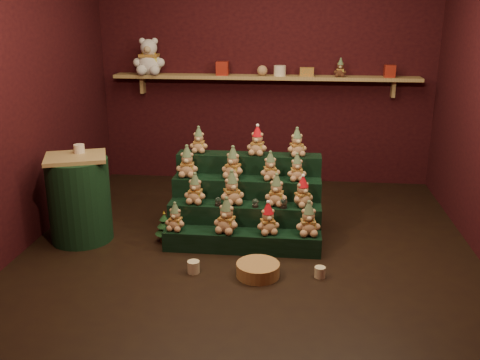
# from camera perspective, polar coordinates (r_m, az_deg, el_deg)

# --- Properties ---
(ground) EXTENTS (4.00, 4.00, 0.00)m
(ground) POSITION_cam_1_polar(r_m,az_deg,el_deg) (4.95, 1.06, -6.87)
(ground) COLOR black
(ground) RESTS_ON ground
(back_wall) EXTENTS (4.00, 0.10, 2.80)m
(back_wall) POSITION_cam_1_polar(r_m,az_deg,el_deg) (6.58, 2.77, 11.94)
(back_wall) COLOR black
(back_wall) RESTS_ON ground
(front_wall) EXTENTS (4.00, 0.10, 2.80)m
(front_wall) POSITION_cam_1_polar(r_m,az_deg,el_deg) (2.55, -2.92, 2.79)
(front_wall) COLOR black
(front_wall) RESTS_ON ground
(left_wall) EXTENTS (0.10, 4.00, 2.80)m
(left_wall) POSITION_cam_1_polar(r_m,az_deg,el_deg) (5.15, -22.53, 9.05)
(left_wall) COLOR black
(left_wall) RESTS_ON ground
(back_shelf) EXTENTS (3.60, 0.26, 0.24)m
(back_shelf) POSITION_cam_1_polar(r_m,az_deg,el_deg) (6.41, 2.65, 10.85)
(back_shelf) COLOR tan
(back_shelf) RESTS_ON ground
(riser_tier_front) EXTENTS (1.40, 0.22, 0.18)m
(riser_tier_front) POSITION_cam_1_polar(r_m,az_deg,el_deg) (4.79, 0.20, -6.55)
(riser_tier_front) COLOR black
(riser_tier_front) RESTS_ON ground
(riser_tier_midfront) EXTENTS (1.40, 0.22, 0.36)m
(riser_tier_midfront) POSITION_cam_1_polar(r_m,az_deg,el_deg) (4.95, 0.47, -4.56)
(riser_tier_midfront) COLOR black
(riser_tier_midfront) RESTS_ON ground
(riser_tier_midback) EXTENTS (1.40, 0.22, 0.54)m
(riser_tier_midback) POSITION_cam_1_polar(r_m,az_deg,el_deg) (5.12, 0.71, -2.70)
(riser_tier_midback) COLOR black
(riser_tier_midback) RESTS_ON ground
(riser_tier_back) EXTENTS (1.40, 0.22, 0.72)m
(riser_tier_back) POSITION_cam_1_polar(r_m,az_deg,el_deg) (5.30, 0.94, -0.97)
(riser_tier_back) COLOR black
(riser_tier_back) RESTS_ON ground
(teddy_0) EXTENTS (0.20, 0.19, 0.25)m
(teddy_0) POSITION_cam_1_polar(r_m,az_deg,el_deg) (4.78, -6.92, -3.91)
(teddy_0) COLOR #A77B5D
(teddy_0) RESTS_ON riser_tier_front
(teddy_1) EXTENTS (0.27, 0.25, 0.31)m
(teddy_1) POSITION_cam_1_polar(r_m,az_deg,el_deg) (4.69, -1.44, -3.81)
(teddy_1) COLOR #A77B5D
(teddy_1) RESTS_ON riser_tier_front
(teddy_2) EXTENTS (0.25, 0.23, 0.28)m
(teddy_2) POSITION_cam_1_polar(r_m,az_deg,el_deg) (4.68, 2.99, -4.10)
(teddy_2) COLOR #A77B5D
(teddy_2) RESTS_ON riser_tier_front
(teddy_3) EXTENTS (0.23, 0.22, 0.30)m
(teddy_3) POSITION_cam_1_polar(r_m,az_deg,el_deg) (4.68, 7.30, -4.11)
(teddy_3) COLOR #A77B5D
(teddy_3) RESTS_ON riser_tier_front
(teddy_4) EXTENTS (0.22, 0.20, 0.28)m
(teddy_4) POSITION_cam_1_polar(r_m,az_deg,el_deg) (4.90, -4.80, -0.91)
(teddy_4) COLOR #A77B5D
(teddy_4) RESTS_ON riser_tier_midfront
(teddy_5) EXTENTS (0.29, 0.28, 0.31)m
(teddy_5) POSITION_cam_1_polar(r_m,az_deg,el_deg) (4.85, -0.89, -0.85)
(teddy_5) COLOR #A77B5D
(teddy_5) RESTS_ON riser_tier_midfront
(teddy_6) EXTENTS (0.23, 0.21, 0.29)m
(teddy_6) POSITION_cam_1_polar(r_m,az_deg,el_deg) (4.84, 3.91, -1.08)
(teddy_6) COLOR #A77B5D
(teddy_6) RESTS_ON riser_tier_midfront
(teddy_7) EXTENTS (0.26, 0.26, 0.27)m
(teddy_7) POSITION_cam_1_polar(r_m,az_deg,el_deg) (4.84, 6.70, -1.23)
(teddy_7) COLOR #A77B5D
(teddy_7) RESTS_ON riser_tier_midfront
(teddy_8) EXTENTS (0.22, 0.20, 0.29)m
(teddy_8) POSITION_cam_1_polar(r_m,az_deg,el_deg) (5.08, -5.66, 1.98)
(teddy_8) COLOR #A77B5D
(teddy_8) RESTS_ON riser_tier_midback
(teddy_9) EXTENTS (0.26, 0.25, 0.30)m
(teddy_9) POSITION_cam_1_polar(r_m,az_deg,el_deg) (5.02, -0.75, 1.86)
(teddy_9) COLOR #A77B5D
(teddy_9) RESTS_ON riser_tier_midback
(teddy_10) EXTENTS (0.22, 0.21, 0.26)m
(teddy_10) POSITION_cam_1_polar(r_m,az_deg,el_deg) (4.98, 3.24, 1.51)
(teddy_10) COLOR #A77B5D
(teddy_10) RESTS_ON riser_tier_midback
(teddy_11) EXTENTS (0.20, 0.18, 0.25)m
(teddy_11) POSITION_cam_1_polar(r_m,az_deg,el_deg) (4.98, 6.08, 1.35)
(teddy_11) COLOR #A77B5D
(teddy_11) RESTS_ON riser_tier_midback
(teddy_12) EXTENTS (0.18, 0.16, 0.25)m
(teddy_12) POSITION_cam_1_polar(r_m,az_deg,el_deg) (5.25, -4.42, 4.29)
(teddy_12) COLOR #A77B5D
(teddy_12) RESTS_ON riser_tier_back
(teddy_13) EXTENTS (0.23, 0.21, 0.28)m
(teddy_13) POSITION_cam_1_polar(r_m,az_deg,el_deg) (5.14, 1.87, 4.20)
(teddy_13) COLOR #A77B5D
(teddy_13) RESTS_ON riser_tier_back
(teddy_14) EXTENTS (0.24, 0.23, 0.27)m
(teddy_14) POSITION_cam_1_polar(r_m,az_deg,el_deg) (5.13, 6.07, 4.03)
(teddy_14) COLOR #A77B5D
(teddy_14) RESTS_ON riser_tier_back
(snow_globe_a) EXTENTS (0.06, 0.06, 0.08)m
(snow_globe_a) POSITION_cam_1_polar(r_m,az_deg,el_deg) (4.85, -2.36, -2.29)
(snow_globe_a) COLOR black
(snow_globe_a) RESTS_ON riser_tier_midfront
(snow_globe_b) EXTENTS (0.06, 0.06, 0.08)m
(snow_globe_b) POSITION_cam_1_polar(r_m,az_deg,el_deg) (4.81, 1.65, -2.45)
(snow_globe_b) COLOR black
(snow_globe_b) RESTS_ON riser_tier_midfront
(snow_globe_c) EXTENTS (0.07, 0.07, 0.09)m
(snow_globe_c) POSITION_cam_1_polar(r_m,az_deg,el_deg) (4.80, 4.69, -2.49)
(snow_globe_c) COLOR black
(snow_globe_c) RESTS_ON riser_tier_midfront
(side_table) EXTENTS (0.65, 0.60, 0.81)m
(side_table) POSITION_cam_1_polar(r_m,az_deg,el_deg) (5.13, -16.77, -1.92)
(side_table) COLOR tan
(side_table) RESTS_ON ground
(table_ornament) EXTENTS (0.10, 0.10, 0.08)m
(table_ornament) POSITION_cam_1_polar(r_m,az_deg,el_deg) (5.09, -16.78, 3.22)
(table_ornament) COLOR beige
(table_ornament) RESTS_ON side_table
(mini_christmas_tree) EXTENTS (0.18, 0.18, 0.30)m
(mini_christmas_tree) POSITION_cam_1_polar(r_m,az_deg,el_deg) (4.99, -8.05, -4.95)
(mini_christmas_tree) COLOR #442718
(mini_christmas_tree) RESTS_ON ground
(mug_left) EXTENTS (0.10, 0.10, 0.10)m
(mug_left) POSITION_cam_1_polar(r_m,az_deg,el_deg) (4.44, -4.98, -9.22)
(mug_left) COLOR beige
(mug_left) RESTS_ON ground
(mug_right) EXTENTS (0.09, 0.09, 0.09)m
(mug_right) POSITION_cam_1_polar(r_m,az_deg,el_deg) (4.40, 8.52, -9.70)
(mug_right) COLOR beige
(mug_right) RESTS_ON ground
(wicker_basket) EXTENTS (0.41, 0.41, 0.11)m
(wicker_basket) POSITION_cam_1_polar(r_m,az_deg,el_deg) (4.37, 1.93, -9.54)
(wicker_basket) COLOR #A77943
(wicker_basket) RESTS_ON ground
(white_bear) EXTENTS (0.40, 0.37, 0.53)m
(white_bear) POSITION_cam_1_polar(r_m,az_deg,el_deg) (6.58, -9.69, 13.35)
(white_bear) COLOR white
(white_bear) RESTS_ON back_shelf
(brown_bear) EXTENTS (0.16, 0.15, 0.20)m
(brown_bear) POSITION_cam_1_polar(r_m,az_deg,el_deg) (6.37, 10.66, 11.68)
(brown_bear) COLOR #4B2719
(brown_bear) RESTS_ON back_shelf
(gift_tin_red_a) EXTENTS (0.14, 0.14, 0.16)m
(gift_tin_red_a) POSITION_cam_1_polar(r_m,az_deg,el_deg) (6.43, -1.88, 11.82)
(gift_tin_red_a) COLOR maroon
(gift_tin_red_a) RESTS_ON back_shelf
(gift_tin_cream) EXTENTS (0.14, 0.14, 0.12)m
(gift_tin_cream) POSITION_cam_1_polar(r_m,az_deg,el_deg) (6.37, 4.27, 11.55)
(gift_tin_cream) COLOR beige
(gift_tin_cream) RESTS_ON back_shelf
(gift_tin_red_b) EXTENTS (0.12, 0.12, 0.14)m
(gift_tin_red_b) POSITION_cam_1_polar(r_m,az_deg,el_deg) (6.45, 15.67, 11.12)
(gift_tin_red_b) COLOR maroon
(gift_tin_red_b) RESTS_ON back_shelf
(shelf_plush_ball) EXTENTS (0.12, 0.12, 0.12)m
(shelf_plush_ball) POSITION_cam_1_polar(r_m,az_deg,el_deg) (6.38, 2.39, 11.59)
(shelf_plush_ball) COLOR #A77B5D
(shelf_plush_ball) RESTS_ON back_shelf
(scarf_gift_box) EXTENTS (0.16, 0.10, 0.10)m
(scarf_gift_box) POSITION_cam_1_polar(r_m,az_deg,el_deg) (6.37, 7.14, 11.37)
(scarf_gift_box) COLOR orange
(scarf_gift_box) RESTS_ON back_shelf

